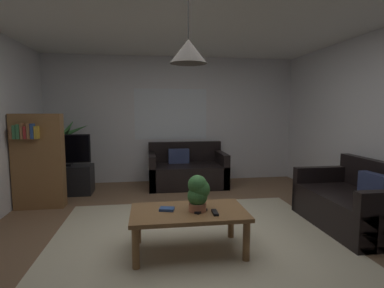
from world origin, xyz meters
TOP-DOWN VIEW (x-y plane):
  - floor at (0.00, 0.00)m, footprint 4.98×5.78m
  - rug at (0.00, -0.20)m, footprint 3.24×3.18m
  - wall_back at (0.00, 2.92)m, footprint 5.10×0.06m
  - ceiling at (0.00, 0.00)m, footprint 4.98×5.78m
  - window_pane at (-0.05, 2.89)m, footprint 1.45×0.01m
  - couch_under_window at (0.21, 2.40)m, footprint 1.45×0.85m
  - couch_right_side at (2.00, 0.07)m, footprint 0.85×1.41m
  - coffee_table at (-0.12, -0.29)m, footprint 1.17×0.67m
  - book_on_table_0 at (-0.34, -0.25)m, footprint 0.17×0.13m
  - remote_on_table_0 at (0.12, -0.42)m, footprint 0.06×0.16m
  - remote_on_table_1 at (-0.01, -0.36)m, footprint 0.15×0.15m
  - potted_plant_on_table at (-0.02, -0.30)m, footprint 0.23×0.22m
  - tv_stand at (-1.94, 2.14)m, footprint 0.90×0.44m
  - tv at (-1.94, 2.12)m, footprint 0.87×0.16m
  - potted_palm_corner at (-2.10, 2.62)m, footprint 0.96×0.84m
  - bookshelf_corner at (-2.13, 1.43)m, footprint 0.70×0.31m
  - pendant_lamp at (-0.12, -0.29)m, footprint 0.36×0.36m

SIDE VIEW (x-z plane):
  - floor at x=0.00m, z-range -0.02..0.00m
  - rug at x=0.00m, z-range 0.00..0.01m
  - tv_stand at x=-1.94m, z-range 0.00..0.50m
  - couch_under_window at x=0.21m, z-range -0.13..0.69m
  - couch_right_side at x=2.00m, z-range -0.13..0.69m
  - coffee_table at x=-0.12m, z-range 0.15..0.59m
  - remote_on_table_0 at x=0.12m, z-range 0.44..0.46m
  - remote_on_table_1 at x=-0.01m, z-range 0.44..0.46m
  - book_on_table_0 at x=-0.34m, z-range 0.44..0.46m
  - potted_plant_on_table at x=-0.02m, z-range 0.45..0.81m
  - potted_palm_corner at x=-2.10m, z-range -0.02..1.29m
  - bookshelf_corner at x=-2.13m, z-range 0.02..1.42m
  - tv at x=-1.94m, z-range 0.51..1.05m
  - wall_back at x=0.00m, z-range 0.00..2.51m
  - window_pane at x=-0.05m, z-range 0.86..1.87m
  - pendant_lamp at x=-0.12m, z-range 1.71..2.32m
  - ceiling at x=0.00m, z-range 2.51..2.53m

